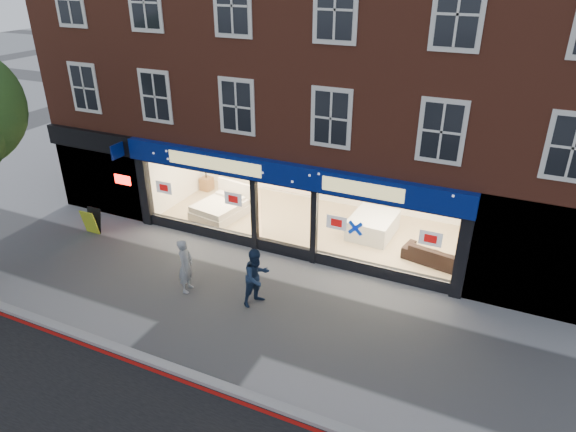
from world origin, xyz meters
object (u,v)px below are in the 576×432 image
Objects in this scene: display_bed at (222,207)px; pedestrian_grey at (186,265)px; sofa at (434,255)px; pedestrian_blue at (257,277)px; a_board at (92,221)px; mattress_stack at (373,225)px.

display_bed is 1.29× the size of pedestrian_grey.
pedestrian_grey reaches higher than display_bed.
pedestrian_blue is at bearing 55.76° from sofa.
a_board is 0.54× the size of pedestrian_blue.
a_board is (-11.41, -2.87, 0.08)m from sofa.
pedestrian_blue is (-4.15, -4.12, 0.47)m from sofa.
mattress_stack is 5.47m from pedestrian_blue.
display_bed is 4.81m from pedestrian_grey.
sofa is 1.16× the size of pedestrian_grey.
pedestrian_grey reaches higher than sofa.
display_bed is 1.11× the size of sofa.
pedestrian_blue reaches higher than pedestrian_grey.
pedestrian_grey is (5.09, -1.54, 0.37)m from a_board.
pedestrian_grey is at bearing 45.92° from sofa.
mattress_stack is at bearing 22.67° from a_board.
display_bed is 2.34× the size of a_board.
mattress_stack is 0.96× the size of sofa.
sofa is (2.30, -1.01, -0.07)m from mattress_stack.
mattress_stack is at bearing -47.02° from pedestrian_grey.
pedestrian_grey is 2.18m from pedestrian_blue.
a_board is at bearing 104.73° from pedestrian_blue.
pedestrian_blue is at bearing -39.22° from display_bed.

